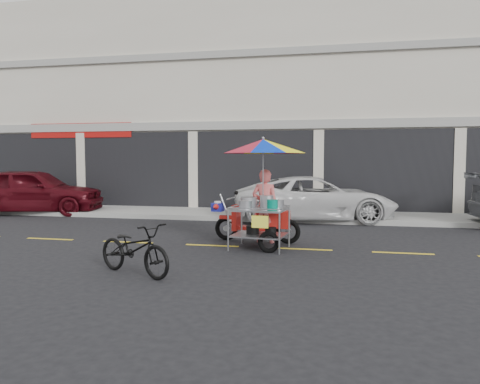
% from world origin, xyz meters
% --- Properties ---
extents(ground, '(90.00, 90.00, 0.00)m').
position_xyz_m(ground, '(0.00, 0.00, 0.00)').
color(ground, black).
extents(sidewalk, '(45.00, 3.00, 0.15)m').
position_xyz_m(sidewalk, '(0.00, 5.50, 0.07)').
color(sidewalk, gray).
rests_on(sidewalk, ground).
extents(shophouse_block, '(36.00, 8.11, 10.40)m').
position_xyz_m(shophouse_block, '(2.82, 10.59, 4.24)').
color(shophouse_block, beige).
rests_on(shophouse_block, ground).
extents(centerline, '(42.00, 0.10, 0.01)m').
position_xyz_m(centerline, '(0.00, 0.00, 0.00)').
color(centerline, gold).
rests_on(centerline, ground).
extents(maroon_sedan, '(5.01, 2.94, 1.60)m').
position_xyz_m(maroon_sedan, '(-9.71, 4.51, 0.80)').
color(maroon_sedan, '#40070E').
rests_on(maroon_sedan, ground).
extents(white_pickup, '(5.30, 3.21, 1.37)m').
position_xyz_m(white_pickup, '(-0.03, 4.70, 0.69)').
color(white_pickup, silver).
rests_on(white_pickup, ground).
extents(plant_short, '(0.58, 0.58, 0.94)m').
position_xyz_m(plant_short, '(-12.15, 5.91, 0.62)').
color(plant_short, '#17521F').
rests_on(plant_short, sidewalk).
extents(near_bicycle, '(1.73, 1.23, 0.87)m').
position_xyz_m(near_bicycle, '(-2.55, -2.77, 0.43)').
color(near_bicycle, black).
rests_on(near_bicycle, ground).
extents(food_vendor_rig, '(2.36, 2.07, 2.38)m').
position_xyz_m(food_vendor_rig, '(-0.91, 0.19, 1.49)').
color(food_vendor_rig, black).
rests_on(food_vendor_rig, ground).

